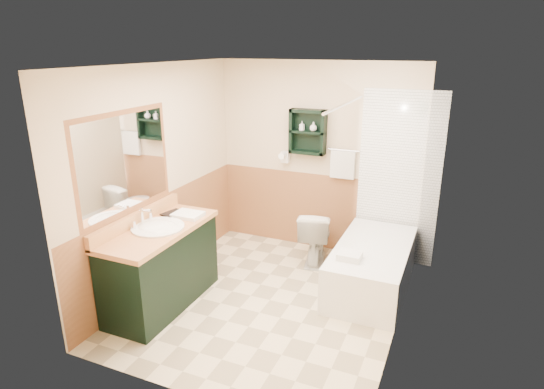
{
  "coord_description": "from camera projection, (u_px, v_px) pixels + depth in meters",
  "views": [
    {
      "loc": [
        1.68,
        -3.86,
        2.58
      ],
      "look_at": [
        -0.06,
        0.2,
        1.11
      ],
      "focal_mm": 30.0,
      "sensor_mm": 36.0,
      "label": 1
    }
  ],
  "objects": [
    {
      "name": "floor",
      "position": [
        270.0,
        300.0,
        4.81
      ],
      "size": [
        3.0,
        3.0,
        0.0
      ],
      "primitive_type": "plane",
      "color": "beige",
      "rests_on": "ground"
    },
    {
      "name": "back_wall",
      "position": [
        317.0,
        158.0,
        5.75
      ],
      "size": [
        2.6,
        0.04,
        2.4
      ],
      "primitive_type": "cube",
      "color": "#F8EDC2",
      "rests_on": "ground"
    },
    {
      "name": "left_wall",
      "position": [
        158.0,
        178.0,
        4.92
      ],
      "size": [
        0.04,
        3.0,
        2.4
      ],
      "primitive_type": "cube",
      "color": "#F8EDC2",
      "rests_on": "ground"
    },
    {
      "name": "right_wall",
      "position": [
        409.0,
        211.0,
        3.94
      ],
      "size": [
        0.04,
        3.0,
        2.4
      ],
      "primitive_type": "cube",
      "color": "#F8EDC2",
      "rests_on": "ground"
    },
    {
      "name": "ceiling",
      "position": [
        269.0,
        63.0,
        4.04
      ],
      "size": [
        2.6,
        3.0,
        0.04
      ],
      "primitive_type": "cube",
      "color": "white",
      "rests_on": "back_wall"
    },
    {
      "name": "wainscot_left",
      "position": [
        166.0,
        237.0,
        5.13
      ],
      "size": [
        2.98,
        2.98,
        1.0
      ],
      "primitive_type": null,
      "color": "#AD7246",
      "rests_on": "left_wall"
    },
    {
      "name": "wainscot_back",
      "position": [
        315.0,
        211.0,
        5.95
      ],
      "size": [
        2.58,
        2.58,
        1.0
      ],
      "primitive_type": null,
      "color": "#AD7246",
      "rests_on": "back_wall"
    },
    {
      "name": "mirror_frame",
      "position": [
        125.0,
        163.0,
        4.33
      ],
      "size": [
        1.3,
        1.3,
        1.0
      ],
      "primitive_type": null,
      "color": "brown",
      "rests_on": "left_wall"
    },
    {
      "name": "mirror_glass",
      "position": [
        125.0,
        163.0,
        4.33
      ],
      "size": [
        1.2,
        1.2,
        0.9
      ],
      "primitive_type": null,
      "color": "white",
      "rests_on": "left_wall"
    },
    {
      "name": "tile_right",
      "position": [
        413.0,
        201.0,
        4.65
      ],
      "size": [
        1.5,
        1.5,
        2.1
      ],
      "primitive_type": null,
      "color": "white",
      "rests_on": "right_wall"
    },
    {
      "name": "tile_back",
      "position": [
        398.0,
        180.0,
        5.38
      ],
      "size": [
        0.95,
        0.95,
        2.1
      ],
      "primitive_type": null,
      "color": "white",
      "rests_on": "back_wall"
    },
    {
      "name": "tile_accent",
      "position": [
        421.0,
        118.0,
        4.39
      ],
      "size": [
        1.5,
        1.5,
        0.1
      ],
      "primitive_type": null,
      "color": "#154A38",
      "rests_on": "right_wall"
    },
    {
      "name": "wall_shelf",
      "position": [
        308.0,
        132.0,
        5.58
      ],
      "size": [
        0.45,
        0.15,
        0.55
      ],
      "primitive_type": "cube",
      "color": "black",
      "rests_on": "back_wall"
    },
    {
      "name": "hair_dryer",
      "position": [
        285.0,
        157.0,
        5.83
      ],
      "size": [
        0.1,
        0.24,
        0.18
      ],
      "primitive_type": null,
      "color": "white",
      "rests_on": "back_wall"
    },
    {
      "name": "towel_bar",
      "position": [
        344.0,
        150.0,
        5.52
      ],
      "size": [
        0.4,
        0.06,
        0.4
      ],
      "primitive_type": null,
      "color": "white",
      "rests_on": "back_wall"
    },
    {
      "name": "curtain_rod",
      "position": [
        346.0,
        104.0,
        4.63
      ],
      "size": [
        0.03,
        1.6,
        0.03
      ],
      "primitive_type": "cylinder",
      "rotation": [
        1.57,
        0.0,
        0.0
      ],
      "color": "silver",
      "rests_on": "back_wall"
    },
    {
      "name": "shower_curtain",
      "position": [
        346.0,
        179.0,
        5.05
      ],
      "size": [
        1.05,
        1.05,
        1.7
      ],
      "primitive_type": null,
      "color": "beige",
      "rests_on": "curtain_rod"
    },
    {
      "name": "vanity",
      "position": [
        161.0,
        266.0,
        4.62
      ],
      "size": [
        0.59,
        1.34,
        0.85
      ],
      "primitive_type": "cube",
      "color": "black",
      "rests_on": "ground"
    },
    {
      "name": "bathtub",
      "position": [
        372.0,
        267.0,
        4.98
      ],
      "size": [
        0.76,
        1.5,
        0.51
      ],
      "primitive_type": "cube",
      "color": "white",
      "rests_on": "ground"
    },
    {
      "name": "toilet",
      "position": [
        315.0,
        236.0,
        5.58
      ],
      "size": [
        0.51,
        0.74,
        0.66
      ],
      "primitive_type": "imported",
      "rotation": [
        0.0,
        0.0,
        3.34
      ],
      "color": "white",
      "rests_on": "ground"
    },
    {
      "name": "counter_towel",
      "position": [
        188.0,
        215.0,
        4.78
      ],
      "size": [
        0.3,
        0.23,
        0.04
      ],
      "primitive_type": "cube",
      "color": "white",
      "rests_on": "vanity"
    },
    {
      "name": "vanity_book",
      "position": [
        167.0,
        203.0,
        4.86
      ],
      "size": [
        0.17,
        0.06,
        0.23
      ],
      "primitive_type": "imported",
      "rotation": [
        0.0,
        0.0,
        -0.25
      ],
      "color": "black",
      "rests_on": "vanity"
    },
    {
      "name": "tub_towel",
      "position": [
        350.0,
        256.0,
        4.59
      ],
      "size": [
        0.24,
        0.2,
        0.07
      ],
      "primitive_type": "cube",
      "color": "white",
      "rests_on": "bathtub"
    },
    {
      "name": "soap_bottle_a",
      "position": [
        302.0,
        128.0,
        5.59
      ],
      "size": [
        0.06,
        0.12,
        0.05
      ],
      "primitive_type": "imported",
      "rotation": [
        0.0,
        0.0,
        -0.11
      ],
      "color": "white",
      "rests_on": "wall_shelf"
    },
    {
      "name": "soap_bottle_b",
      "position": [
        313.0,
        128.0,
        5.53
      ],
      "size": [
        0.1,
        0.12,
        0.09
      ],
      "primitive_type": "imported",
      "rotation": [
        0.0,
        0.0,
        0.15
      ],
      "color": "white",
      "rests_on": "wall_shelf"
    }
  ]
}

